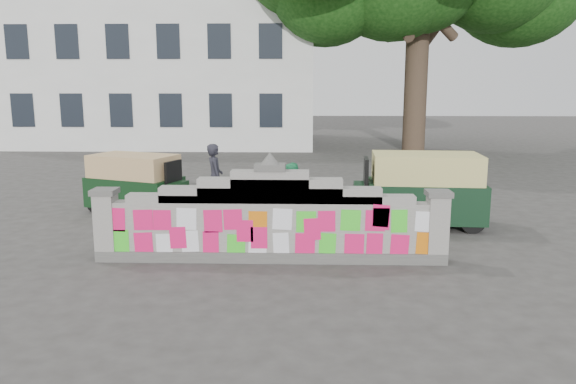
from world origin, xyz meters
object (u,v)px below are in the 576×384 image
Objects in this scene: pedestrian at (291,195)px; rickshaw_right at (421,189)px; rickshaw_left at (137,182)px; cyclist_rider at (215,187)px; cyclist_bike at (216,201)px.

rickshaw_right is at bearing 78.79° from pedestrian.
rickshaw_left is (-3.96, 1.44, 0.02)m from pedestrian.
rickshaw_right is (4.79, -0.41, 0.07)m from cyclist_rider.
rickshaw_left is at bearing 50.41° from cyclist_rider.
pedestrian reaches higher than rickshaw_left.
rickshaw_right is at bearing 10.53° from rickshaw_left.
rickshaw_right reaches higher than pedestrian.
pedestrian is (1.83, -0.60, 0.27)m from cyclist_bike.
pedestrian is at bearing 0.83° from rickshaw_left.
cyclist_rider is at bearing -122.96° from pedestrian.
cyclist_bike is at bearing -0.00° from cyclist_rider.
cyclist_bike is 1.21× the size of pedestrian.
rickshaw_right is (6.92, -1.25, 0.11)m from rickshaw_left.
pedestrian is at bearing 7.21° from rickshaw_right.
rickshaw_right is at bearing -113.06° from cyclist_bike.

